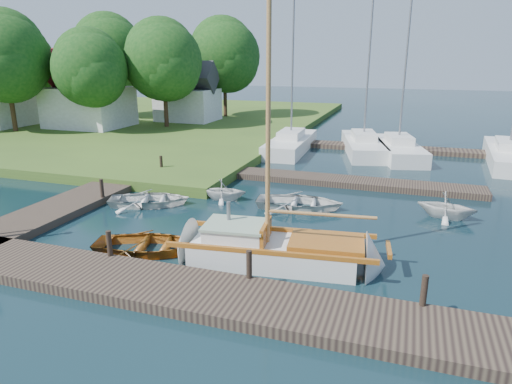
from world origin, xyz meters
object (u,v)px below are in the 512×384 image
(mooring_post_2, at_px, (249,264))
(tender_a, at_px, (149,197))
(marina_boat_0, at_px, (291,142))
(tree_1, at_px, (5,57))
(tender_b, at_px, (224,188))
(marina_boat_1, at_px, (363,144))
(mooring_post_5, at_px, (161,163))
(tender_d, at_px, (447,204))
(tree_7, at_px, (225,55))
(tree_4, at_px, (109,54))
(mooring_post_1, at_px, (109,243))
(tree_3, at_px, (163,60))
(house_a, at_px, (88,96))
(mooring_post_3, at_px, (424,290))
(tender_c, at_px, (299,200))
(mooring_post_4, at_px, (102,188))
(sailboat, at_px, (279,253))
(dinghy, at_px, (148,241))
(tree_2, at_px, (90,68))
(house_c, at_px, (188,97))
(tree_5, at_px, (26,64))
(marina_boat_2, at_px, (398,148))
(marina_boat_4, at_px, (508,154))

(mooring_post_2, xyz_separation_m, tender_a, (-6.48, 5.47, -0.35))
(marina_boat_0, xyz_separation_m, tree_1, (-21.80, -1.72, 5.51))
(tender_b, distance_m, marina_boat_0, 11.56)
(marina_boat_1, relative_size, tree_1, 1.06)
(mooring_post_2, relative_size, tender_a, 0.24)
(mooring_post_5, bearing_deg, tender_d, -8.80)
(mooring_post_2, bearing_deg, tree_7, 113.50)
(tree_7, bearing_deg, tree_4, -158.20)
(mooring_post_1, height_order, tender_b, mooring_post_1)
(tree_3, bearing_deg, house_a, -161.15)
(mooring_post_3, xyz_separation_m, tender_b, (-8.26, 7.21, -0.17))
(mooring_post_3, xyz_separation_m, tender_c, (-4.79, 7.07, -0.33))
(mooring_post_1, height_order, tree_1, tree_1)
(mooring_post_4, distance_m, sailboat, 9.42)
(dinghy, bearing_deg, house_a, 26.61)
(mooring_post_2, xyz_separation_m, house_a, (-21.50, 21.00, 2.26))
(mooring_post_4, height_order, tree_2, tree_2)
(tender_b, bearing_deg, tree_2, 46.98)
(sailboat, distance_m, house_c, 29.88)
(mooring_post_3, distance_m, house_a, 33.50)
(sailboat, bearing_deg, mooring_post_5, 130.29)
(sailboat, relative_size, tender_a, 2.89)
(tree_3, xyz_separation_m, tree_4, (-8.00, 4.00, 0.56))
(mooring_post_1, relative_size, tree_4, 0.08)
(sailboat, bearing_deg, tree_3, 119.90)
(mooring_post_4, distance_m, tree_5, 30.87)
(house_c, relative_size, tree_4, 0.55)
(tender_a, distance_m, tender_d, 12.18)
(mooring_post_5, xyz_separation_m, tree_1, (-17.00, 7.05, 5.39))
(sailboat, bearing_deg, tender_b, 120.30)
(mooring_post_4, distance_m, tree_7, 27.09)
(mooring_post_1, xyz_separation_m, marina_boat_0, (0.80, 18.77, -0.12))
(dinghy, height_order, tree_1, tree_1)
(tender_a, distance_m, tree_3, 20.50)
(sailboat, distance_m, marina_boat_0, 17.48)
(tree_3, bearing_deg, dinghy, -62.07)
(tree_3, bearing_deg, marina_boat_2, -11.88)
(mooring_post_2, relative_size, mooring_post_3, 1.00)
(mooring_post_1, relative_size, house_c, 0.15)
(mooring_post_3, bearing_deg, mooring_post_5, 142.43)
(marina_boat_0, xyz_separation_m, marina_boat_2, (6.91, 0.35, -0.01))
(mooring_post_1, bearing_deg, house_a, 128.99)
(marina_boat_4, xyz_separation_m, tree_5, (-40.98, 5.69, 4.85))
(marina_boat_4, distance_m, tree_2, 29.36)
(tender_a, bearing_deg, mooring_post_4, 81.44)
(mooring_post_5, height_order, marina_boat_0, marina_boat_0)
(tree_1, distance_m, tree_4, 10.20)
(sailboat, distance_m, house_a, 29.22)
(house_a, bearing_deg, marina_boat_4, -3.03)
(sailboat, height_order, tender_c, sailboat)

